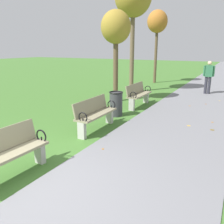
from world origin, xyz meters
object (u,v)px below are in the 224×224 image
park_bench_3 (138,94)px  tree_1 (116,29)px  pedestrian_walking (208,76)px  park_bench_1 (4,154)px  park_bench_2 (95,114)px  trash_bin (116,104)px  tree_3 (157,23)px

park_bench_3 → tree_1: tree_1 is taller
tree_1 → pedestrian_walking: (3.30, 3.64, -2.06)m
pedestrian_walking → park_bench_1: bearing=-101.6°
park_bench_2 → park_bench_3: size_ratio=1.00×
park_bench_2 → tree_1: 4.53m
park_bench_2 → park_bench_3: same height
trash_bin → tree_1: bearing=117.9°
park_bench_1 → park_bench_2: size_ratio=1.01×
tree_1 → park_bench_3: bearing=-17.4°
tree_1 → trash_bin: size_ratio=4.47×
tree_3 → pedestrian_walking: (3.60, -2.54, -2.82)m
trash_bin → pedestrian_walking: bearing=68.4°
park_bench_3 → tree_1: bearing=162.6°
park_bench_2 → tree_1: bearing=108.8°
pedestrian_walking → tree_1: bearing=-132.2°
park_bench_1 → park_bench_3: same height
tree_1 → tree_3: (-0.29, 6.18, 0.75)m
park_bench_1 → trash_bin: 4.52m
tree_3 → pedestrian_walking: tree_3 is taller
park_bench_2 → pedestrian_walking: 7.52m
park_bench_1 → tree_3: tree_3 is taller
park_bench_1 → park_bench_3: bearing=90.0°
pedestrian_walking → trash_bin: size_ratio=1.93×
park_bench_2 → trash_bin: bearing=95.4°
park_bench_1 → trash_bin: bearing=91.9°
pedestrian_walking → trash_bin: (-2.24, -5.65, -0.50)m
tree_1 → pedestrian_walking: tree_1 is taller
park_bench_1 → park_bench_3: size_ratio=1.01×
park_bench_2 → tree_3: (-1.51, 9.75, 3.26)m
park_bench_3 → trash_bin: 1.64m
park_bench_1 → park_bench_2: bearing=90.0°
tree_3 → trash_bin: tree_3 is taller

